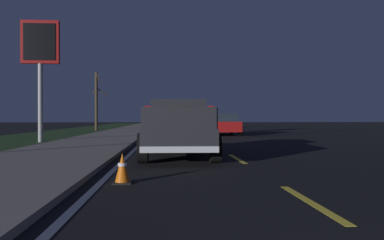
{
  "coord_description": "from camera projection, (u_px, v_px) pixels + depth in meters",
  "views": [
    {
      "loc": [
        -0.99,
        2.11,
        1.26
      ],
      "look_at": [
        11.58,
        1.26,
        1.17
      ],
      "focal_mm": 33.85,
      "sensor_mm": 36.0,
      "label": 1
    }
  ],
  "objects": [
    {
      "name": "grass_verge",
      "position": [
        54.0,
        134.0,
        27.36
      ],
      "size": [
        108.0,
        6.0,
        0.01
      ],
      "primitive_type": "cube",
      "color": "#1E3819",
      "rests_on": "ground"
    },
    {
      "name": "ground",
      "position": [
        195.0,
        134.0,
        28.08
      ],
      "size": [
        144.0,
        144.0,
        0.0
      ],
      "primitive_type": "plane",
      "color": "black"
    },
    {
      "name": "sedan_red",
      "position": [
        223.0,
        124.0,
        25.98
      ],
      "size": [
        4.44,
        2.09,
        1.54
      ],
      "color": "maroon",
      "rests_on": "ground"
    },
    {
      "name": "sedan_tan",
      "position": [
        203.0,
        122.0,
        39.09
      ],
      "size": [
        4.42,
        2.05,
        1.54
      ],
      "color": "#9E845B",
      "rests_on": "ground"
    },
    {
      "name": "lane_markings",
      "position": [
        162.0,
        133.0,
        29.88
      ],
      "size": [
        108.0,
        3.54,
        0.01
      ],
      "color": "yellow",
      "rests_on": "ground"
    },
    {
      "name": "pickup_truck",
      "position": [
        179.0,
        126.0,
        11.85
      ],
      "size": [
        5.46,
        2.36,
        1.87
      ],
      "color": "#232328",
      "rests_on": "ground"
    },
    {
      "name": "sedan_silver",
      "position": [
        176.0,
        125.0,
        24.49
      ],
      "size": [
        4.45,
        2.1,
        1.54
      ],
      "color": "#B2B5BA",
      "rests_on": "ground"
    },
    {
      "name": "sidewalk_shoulder",
      "position": [
        121.0,
        133.0,
        27.7
      ],
      "size": [
        108.0,
        4.0,
        0.12
      ],
      "primitive_type": "cube",
      "color": "slate",
      "rests_on": "ground"
    },
    {
      "name": "traffic_cone_near",
      "position": [
        122.0,
        168.0,
        6.9
      ],
      "size": [
        0.36,
        0.36,
        0.58
      ],
      "color": "black",
      "rests_on": "ground"
    },
    {
      "name": "bare_tree_far",
      "position": [
        96.0,
        101.0,
        35.29
      ],
      "size": [
        1.22,
        1.65,
        5.77
      ],
      "color": "#423323",
      "rests_on": "ground"
    },
    {
      "name": "gas_price_sign",
      "position": [
        40.0,
        52.0,
        18.42
      ],
      "size": [
        0.27,
        1.9,
        6.21
      ],
      "color": "#99999E",
      "rests_on": "ground"
    }
  ]
}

